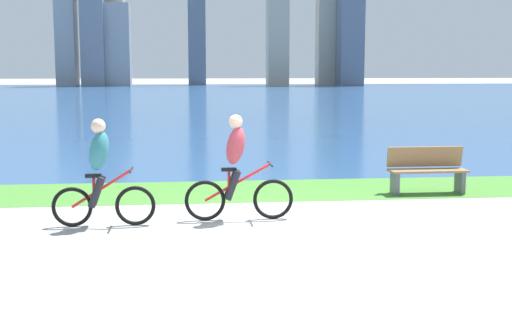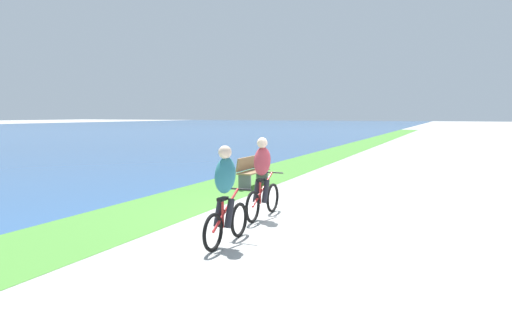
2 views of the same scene
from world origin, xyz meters
The scene contains 7 objects.
ground_plane centered at (0.00, 0.00, 0.00)m, with size 300.00×300.00×0.00m, color #9E9E99.
grass_strip_bayside centered at (0.00, 2.85, 0.00)m, with size 120.00×2.41×0.01m, color #478433.
bay_water_surface centered at (0.00, 48.51, 0.00)m, with size 300.00×88.91×0.00m, color #2D568C.
cyclist_lead centered at (-0.62, 0.27, 0.84)m, with size 1.74×0.52×1.69m.
cyclist_trailing centered at (-2.71, 0.05, 0.83)m, with size 1.57×0.52×1.66m.
bench_near_path centered at (3.23, 2.22, 0.45)m, with size 1.50×0.47×0.90m.
city_skyline_far_shore centered at (0.34, 84.78, 10.56)m, with size 41.08×9.85×26.89m.
Camera 1 is at (-1.45, -10.37, 2.41)m, focal length 47.77 mm.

